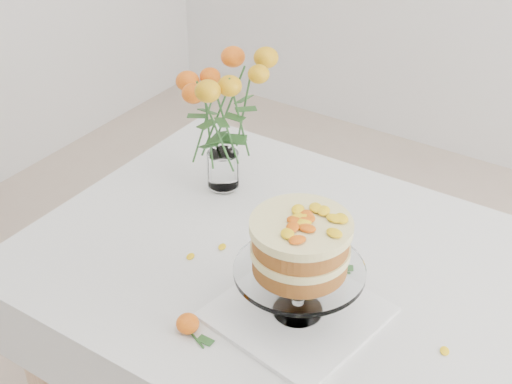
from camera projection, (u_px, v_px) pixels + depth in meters
table at (327, 303)px, 1.64m from camera, size 1.43×0.93×0.76m
napkin at (298, 313)px, 1.49m from camera, size 0.35×0.35×0.01m
cake_stand at (300, 250)px, 1.40m from camera, size 0.27×0.27×0.24m
rose_vase at (221, 104)px, 1.76m from camera, size 0.30×0.30×0.42m
loose_rose_near at (324, 261)px, 1.60m from camera, size 0.09×0.05×0.04m
loose_rose_far at (188, 324)px, 1.44m from camera, size 0.08×0.05×0.04m
stray_petal_a at (260, 280)px, 1.58m from camera, size 0.03×0.02×0.00m
stray_petal_b at (290, 307)px, 1.50m from camera, size 0.03×0.02×0.00m
stray_petal_c at (296, 326)px, 1.46m from camera, size 0.03×0.02×0.00m
stray_petal_d at (222, 247)px, 1.68m from camera, size 0.03×0.02×0.00m
stray_petal_e at (190, 257)px, 1.65m from camera, size 0.03×0.02×0.00m
stray_petal_f at (445, 351)px, 1.40m from camera, size 0.03×0.02×0.00m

